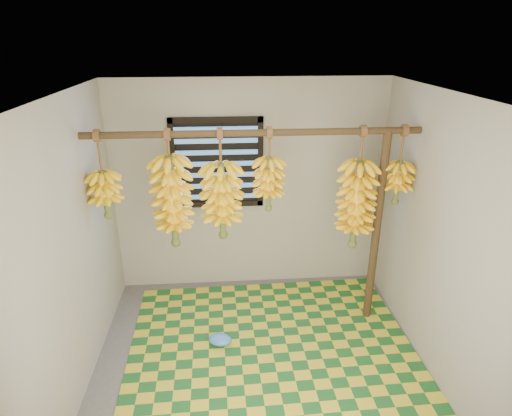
{
  "coord_description": "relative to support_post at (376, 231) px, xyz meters",
  "views": [
    {
      "loc": [
        -0.28,
        -3.0,
        2.82
      ],
      "look_at": [
        0.0,
        0.55,
        1.35
      ],
      "focal_mm": 30.0,
      "sensor_mm": 36.0,
      "label": 1
    }
  ],
  "objects": [
    {
      "name": "floor",
      "position": [
        -1.2,
        -0.7,
        -1.0
      ],
      "size": [
        3.0,
        3.0,
        0.01
      ],
      "primitive_type": "cube",
      "color": "#555555",
      "rests_on": "ground"
    },
    {
      "name": "ceiling",
      "position": [
        -1.2,
        -0.7,
        1.4
      ],
      "size": [
        3.0,
        3.0,
        0.01
      ],
      "primitive_type": "cube",
      "color": "silver",
      "rests_on": "wall_back"
    },
    {
      "name": "wall_back",
      "position": [
        -1.2,
        0.8,
        0.2
      ],
      "size": [
        3.0,
        0.01,
        2.4
      ],
      "primitive_type": "cube",
      "color": "gray",
      "rests_on": "floor"
    },
    {
      "name": "wall_left",
      "position": [
        -2.71,
        -0.7,
        0.2
      ],
      "size": [
        0.01,
        3.0,
        2.4
      ],
      "primitive_type": "cube",
      "color": "gray",
      "rests_on": "floor"
    },
    {
      "name": "wall_right",
      "position": [
        0.3,
        -0.7,
        0.2
      ],
      "size": [
        0.01,
        3.0,
        2.4
      ],
      "primitive_type": "cube",
      "color": "gray",
      "rests_on": "floor"
    },
    {
      "name": "window",
      "position": [
        -1.55,
        0.78,
        0.5
      ],
      "size": [
        1.0,
        0.04,
        1.0
      ],
      "color": "black",
      "rests_on": "wall_back"
    },
    {
      "name": "hanging_pole",
      "position": [
        -1.2,
        0.0,
        1.0
      ],
      "size": [
        3.0,
        0.06,
        0.06
      ],
      "primitive_type": "cylinder",
      "rotation": [
        0.0,
        1.57,
        0.0
      ],
      "color": "#49341B",
      "rests_on": "wall_left"
    },
    {
      "name": "support_post",
      "position": [
        0.0,
        0.0,
        0.0
      ],
      "size": [
        0.08,
        0.08,
        2.0
      ],
      "primitive_type": "cylinder",
      "color": "#49341B",
      "rests_on": "floor"
    },
    {
      "name": "woven_mat",
      "position": [
        -1.07,
        -0.39,
        -0.99
      ],
      "size": [
        2.75,
        2.23,
        0.01
      ],
      "primitive_type": "cube",
      "rotation": [
        0.0,
        0.0,
        0.02
      ],
      "color": "#195622",
      "rests_on": "floor"
    },
    {
      "name": "plastic_bag",
      "position": [
        -1.56,
        -0.34,
        -0.94
      ],
      "size": [
        0.26,
        0.22,
        0.09
      ],
      "primitive_type": "ellipsoid",
      "rotation": [
        0.0,
        0.0,
        -0.25
      ],
      "color": "#3C7EE0",
      "rests_on": "woven_mat"
    },
    {
      "name": "banana_bunch_a",
      "position": [
        -2.55,
        0.0,
        0.47
      ],
      "size": [
        0.29,
        0.29,
        0.81
      ],
      "color": "brown",
      "rests_on": "hanging_pole"
    },
    {
      "name": "banana_bunch_b",
      "position": [
        -1.96,
        0.0,
        0.37
      ],
      "size": [
        0.37,
        0.37,
        1.11
      ],
      "color": "brown",
      "rests_on": "hanging_pole"
    },
    {
      "name": "banana_bunch_c",
      "position": [
        -1.5,
        -0.0,
        0.37
      ],
      "size": [
        0.37,
        0.37,
        1.05
      ],
      "color": "brown",
      "rests_on": "hanging_pole"
    },
    {
      "name": "banana_bunch_d",
      "position": [
        -1.07,
        0.0,
        0.52
      ],
      "size": [
        0.3,
        0.3,
        0.79
      ],
      "color": "brown",
      "rests_on": "hanging_pole"
    },
    {
      "name": "banana_bunch_e",
      "position": [
        -0.23,
        0.0,
        0.29
      ],
      "size": [
        0.36,
        0.36,
        1.2
      ],
      "color": "brown",
      "rests_on": "hanging_pole"
    },
    {
      "name": "banana_bunch_f",
      "position": [
        0.15,
        0.0,
        0.51
      ],
      "size": [
        0.3,
        0.3,
        0.76
      ],
      "color": "brown",
      "rests_on": "hanging_pole"
    }
  ]
}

